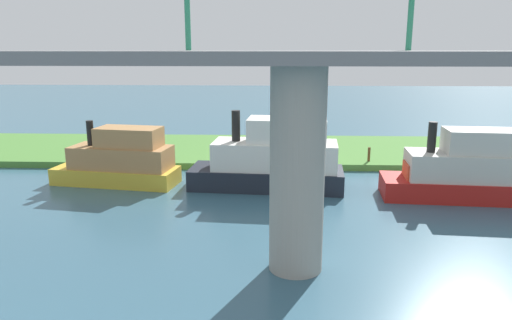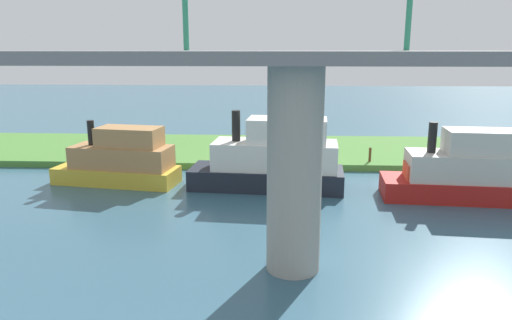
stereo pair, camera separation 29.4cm
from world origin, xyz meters
name	(u,v)px [view 1 (the left image)]	position (x,y,z in m)	size (l,w,h in m)	color
ground_plane	(278,171)	(0.00, 0.00, 0.00)	(160.00, 160.00, 0.00)	#386075
grassy_bank	(278,150)	(0.00, -6.00, 0.25)	(80.00, 12.00, 0.50)	#4C8438
bridge_pylon	(297,171)	(-0.65, 16.32, 4.26)	(2.24, 2.24, 8.51)	#9E998E
bridge_span	(300,51)	(-0.65, 16.30, 9.01)	(65.07, 4.30, 3.25)	slate
person_on_bank	(276,147)	(0.15, -2.79, 1.20)	(0.36, 0.36, 1.39)	#2D334C
mooring_post	(369,154)	(-7.02, -1.24, 1.04)	(0.20, 0.20, 1.09)	brown
pontoon_yellow	(272,160)	(0.46, 4.55, 1.90)	(10.27, 4.13, 5.13)	#1E232D
riverboat_paddlewheel	(466,171)	(-11.44, 6.36, 1.76)	(9.51, 3.83, 4.75)	red
houseboat_blue	(119,161)	(10.82, 3.97, 1.59)	(8.74, 4.04, 4.30)	gold
marker_buoy	(289,228)	(-0.48, 12.41, 0.25)	(0.50, 0.50, 0.50)	orange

